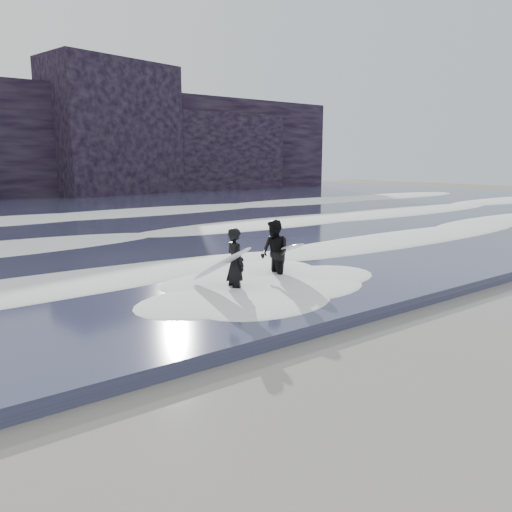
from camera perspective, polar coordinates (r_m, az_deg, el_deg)
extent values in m
cube|color=#313551|center=(34.32, -21.06, 4.58)|extent=(90.00, 52.00, 0.30)
cube|color=black|center=(50.75, -26.89, 11.47)|extent=(70.00, 9.00, 10.00)
ellipsoid|color=white|center=(16.18, -1.02, -0.18)|extent=(60.00, 3.20, 0.20)
ellipsoid|color=white|center=(22.15, -11.71, 2.67)|extent=(60.00, 4.00, 0.24)
ellipsoid|color=white|center=(30.48, -19.00, 4.57)|extent=(60.00, 4.80, 0.30)
imported|color=black|center=(12.63, -2.36, -0.93)|extent=(0.53, 0.73, 1.85)
ellipsoid|color=white|center=(12.45, -4.01, -0.95)|extent=(1.08, 2.01, 1.16)
imported|color=black|center=(13.99, 2.13, 0.32)|extent=(0.85, 1.02, 1.89)
ellipsoid|color=silver|center=(14.24, 3.45, 0.78)|extent=(0.96, 2.00, 0.71)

